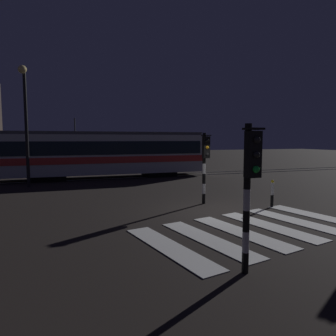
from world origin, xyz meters
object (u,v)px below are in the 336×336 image
(traffic_light_kerb_mid_left, at_px, (250,176))
(tram, at_px, (107,153))
(bollard_island_edge, at_px, (272,193))
(traffic_light_median_centre, at_px, (205,157))
(street_lamp_trackside_left, at_px, (25,112))

(traffic_light_kerb_mid_left, xyz_separation_m, tram, (-0.33, 16.78, -0.26))
(traffic_light_kerb_mid_left, bearing_deg, tram, 91.11)
(traffic_light_kerb_mid_left, xyz_separation_m, bollard_island_edge, (4.52, 4.99, -1.45))
(traffic_light_median_centre, height_order, street_lamp_trackside_left, street_lamp_trackside_left)
(street_lamp_trackside_left, bearing_deg, bollard_island_edge, -41.90)
(traffic_light_median_centre, xyz_separation_m, tram, (-2.56, 10.35, -0.23))
(street_lamp_trackside_left, relative_size, tram, 0.46)
(tram, relative_size, bollard_island_edge, 12.84)
(tram, distance_m, bollard_island_edge, 12.81)
(tram, height_order, bollard_island_edge, tram)
(traffic_light_median_centre, relative_size, tram, 0.21)
(traffic_light_median_centre, bearing_deg, street_lamp_trackside_left, 135.62)
(bollard_island_edge, bearing_deg, street_lamp_trackside_left, 138.10)
(street_lamp_trackside_left, bearing_deg, tram, 32.36)
(traffic_light_median_centre, height_order, traffic_light_kerb_mid_left, traffic_light_kerb_mid_left)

